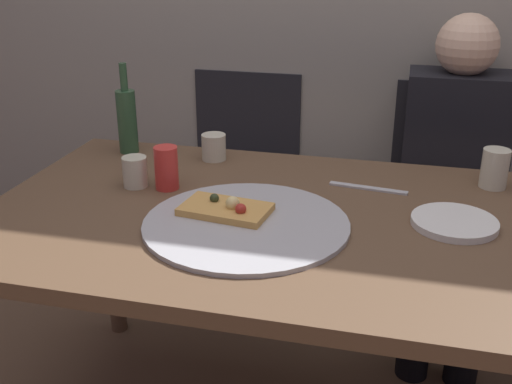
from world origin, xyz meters
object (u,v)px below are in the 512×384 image
(dining_table, at_px, (291,241))
(plate_stack, at_px, (454,222))
(soda_can, at_px, (166,168))
(guest_in_sweater, at_px, (453,172))
(wine_bottle, at_px, (127,119))
(chair_left, at_px, (241,171))
(pizza_slice_last, at_px, (226,209))
(pizza_tray, at_px, (246,224))
(wine_glass, at_px, (135,172))
(table_knife, at_px, (368,188))
(tumbler_near, at_px, (495,168))
(chair_right, at_px, (447,190))
(tumbler_far, at_px, (214,147))

(dining_table, relative_size, plate_stack, 7.62)
(soda_can, height_order, guest_in_sweater, guest_in_sweater)
(wine_bottle, relative_size, chair_left, 0.32)
(pizza_slice_last, distance_m, chair_left, 0.97)
(soda_can, height_order, plate_stack, soda_can)
(soda_can, bearing_deg, pizza_tray, -33.48)
(soda_can, bearing_deg, wine_glass, -175.97)
(pizza_slice_last, relative_size, table_knife, 1.07)
(tumbler_near, distance_m, table_knife, 0.36)
(pizza_tray, bearing_deg, tumbler_near, 34.16)
(pizza_tray, relative_size, wine_glass, 5.85)
(table_knife, xyz_separation_m, chair_right, (0.26, 0.64, -0.23))
(chair_right, bearing_deg, table_knife, 67.61)
(pizza_tray, relative_size, wine_bottle, 1.74)
(pizza_slice_last, xyz_separation_m, chair_left, (-0.21, 0.92, -0.26))
(pizza_tray, bearing_deg, guest_in_sweater, 56.27)
(tumbler_near, xyz_separation_m, table_knife, (-0.34, -0.10, -0.05))
(pizza_tray, relative_size, chair_right, 0.56)
(pizza_tray, height_order, wine_glass, wine_glass)
(pizza_slice_last, relative_size, wine_bottle, 0.81)
(pizza_slice_last, xyz_separation_m, table_knife, (0.33, 0.27, -0.02))
(wine_glass, height_order, table_knife, wine_glass)
(tumbler_far, bearing_deg, wine_glass, -118.42)
(pizza_slice_last, height_order, soda_can, soda_can)
(pizza_tray, height_order, chair_right, chair_right)
(tumbler_near, relative_size, soda_can, 0.91)
(table_knife, bearing_deg, dining_table, -120.93)
(chair_left, bearing_deg, wine_glass, 82.92)
(pizza_tray, height_order, wine_bottle, wine_bottle)
(chair_left, xyz_separation_m, chair_right, (0.81, 0.00, 0.00))
(tumbler_far, height_order, guest_in_sweater, guest_in_sweater)
(tumbler_far, relative_size, chair_left, 0.09)
(dining_table, xyz_separation_m, wine_glass, (-0.47, 0.09, 0.12))
(tumbler_far, height_order, soda_can, soda_can)
(guest_in_sweater, bearing_deg, table_knife, 61.66)
(tumbler_near, bearing_deg, table_knife, -163.32)
(pizza_slice_last, bearing_deg, plate_stack, 8.85)
(table_knife, relative_size, chair_left, 0.24)
(wine_glass, bearing_deg, chair_left, 82.92)
(soda_can, distance_m, chair_right, 1.16)
(soda_can, distance_m, table_knife, 0.57)
(pizza_slice_last, height_order, plate_stack, pizza_slice_last)
(pizza_slice_last, bearing_deg, soda_can, 146.12)
(chair_left, bearing_deg, chair_right, -180.00)
(pizza_tray, xyz_separation_m, wine_bottle, (-0.52, 0.45, 0.10))
(dining_table, relative_size, table_knife, 7.25)
(tumbler_near, relative_size, guest_in_sweater, 0.10)
(pizza_tray, relative_size, chair_left, 0.56)
(chair_left, height_order, guest_in_sweater, guest_in_sweater)
(pizza_slice_last, distance_m, tumbler_near, 0.77)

